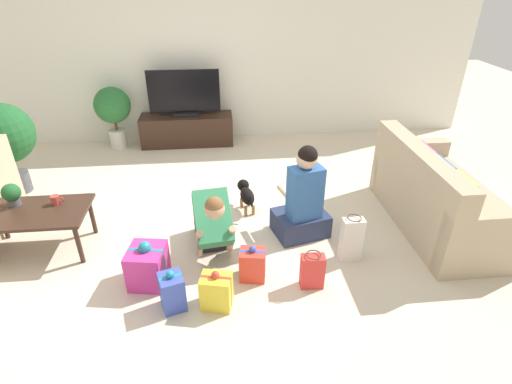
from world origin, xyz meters
TOP-DOWN VIEW (x-y plane):
  - ground_plane at (0.00, 0.00)m, footprint 16.00×16.00m
  - wall_back at (0.00, 2.63)m, footprint 8.40×0.06m
  - sofa_right at (2.43, -0.18)m, footprint 0.85×1.74m
  - coffee_table at (-1.57, -0.22)m, footprint 0.99×0.60m
  - tv_console at (-0.28, 2.35)m, footprint 1.39×0.42m
  - tv at (-0.28, 2.35)m, footprint 1.05×0.20m
  - potted_plant_back_left at (-1.32, 2.30)m, footprint 0.52×0.52m
  - potted_plant_corner_left at (-2.28, 1.03)m, footprint 0.70×0.70m
  - person_kneeling at (0.09, -0.41)m, footprint 0.41×0.80m
  - person_sitting at (0.99, -0.22)m, footprint 0.60×0.56m
  - dog at (0.47, 0.33)m, footprint 0.20×0.49m
  - gift_box_a at (-0.47, -0.79)m, footprint 0.35×0.37m
  - gift_box_b at (0.43, -0.83)m, footprint 0.25×0.21m
  - gift_box_c at (-0.24, -1.12)m, footprint 0.23×0.25m
  - gift_box_d at (0.11, -1.14)m, footprint 0.28×0.23m
  - gift_bag_a at (1.37, -0.66)m, footprint 0.20×0.13m
  - gift_bag_b at (0.93, -0.99)m, footprint 0.21×0.14m
  - mug at (-1.38, -0.11)m, footprint 0.12×0.08m
  - tabletop_plant at (-1.77, -0.09)m, footprint 0.17×0.17m

SIDE VIEW (x-z plane):
  - ground_plane at x=0.00m, z-range 0.00..0.00m
  - gift_box_b at x=0.43m, z-range -0.03..0.32m
  - gift_box_d at x=0.11m, z-range -0.03..0.33m
  - gift_box_c at x=-0.24m, z-range -0.03..0.34m
  - gift_bag_b at x=0.93m, z-range -0.01..0.33m
  - gift_box_a at x=-0.47m, z-range -0.03..0.39m
  - dog at x=0.47m, z-range 0.04..0.34m
  - gift_bag_a at x=1.37m, z-range -0.01..0.45m
  - tv_console at x=-0.28m, z-range 0.00..0.46m
  - sofa_right at x=2.43m, z-range -0.12..0.76m
  - person_kneeling at x=0.09m, z-range -0.06..0.71m
  - person_sitting at x=0.99m, z-range -0.13..0.87m
  - coffee_table at x=-1.57m, z-range 0.17..0.61m
  - mug at x=-1.38m, z-range 0.44..0.53m
  - tabletop_plant at x=-1.77m, z-range 0.45..0.67m
  - potted_plant_back_left at x=-1.32m, z-range 0.15..1.08m
  - potted_plant_corner_left at x=-2.28m, z-range 0.17..1.27m
  - tv at x=-0.28m, z-range 0.42..1.10m
  - wall_back at x=0.00m, z-range 0.00..2.60m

